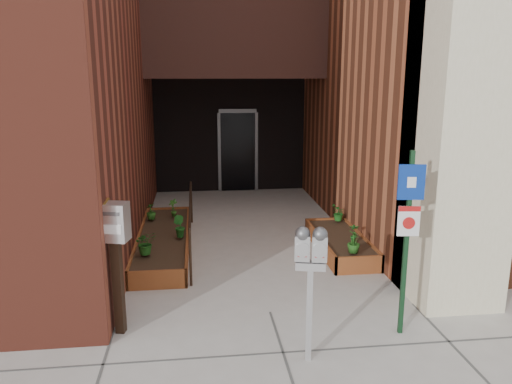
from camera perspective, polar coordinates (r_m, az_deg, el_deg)
name	(u,v)px	position (r m, az deg, el deg)	size (l,w,h in m)	color
ground	(270,312)	(6.85, 1.62, -13.58)	(80.00, 80.00, 0.00)	#9E9991
planter_left	(164,242)	(9.25, -10.50, -5.61)	(0.90, 3.60, 0.30)	brown
planter_right	(340,244)	(9.11, 9.59, -5.86)	(0.80, 2.20, 0.30)	brown
handrail	(190,209)	(9.00, -7.50, -1.93)	(0.04, 3.34, 0.90)	black
parking_meter	(311,258)	(5.37, 6.28, -7.52)	(0.36, 0.20, 1.54)	#ACACAE
sign_post	(408,225)	(6.08, 16.97, -3.60)	(0.31, 0.09, 2.26)	#12331B
payment_dropbox	(115,241)	(6.14, -15.80, -5.36)	(0.37, 0.31, 1.64)	black
shrub_left_a	(146,243)	(8.14, -12.50, -5.70)	(0.34, 0.34, 0.37)	#1D5117
shrub_left_b	(179,226)	(8.88, -8.79, -3.90)	(0.21, 0.21, 0.39)	#185117
shrub_left_c	(151,211)	(10.05, -11.91, -2.17)	(0.18, 0.18, 0.33)	#245C1A
shrub_left_d	(173,208)	(10.16, -9.43, -1.78)	(0.19, 0.19, 0.36)	#2B611B
shrub_right_a	(354,242)	(8.17, 11.11, -5.60)	(0.20, 0.20, 0.36)	#205117
shrub_right_b	(354,233)	(8.71, 11.13, -4.57)	(0.17, 0.17, 0.32)	#175218
shrub_right_c	(338,213)	(9.86, 9.40, -2.38)	(0.29, 0.29, 0.32)	#1E5F1B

